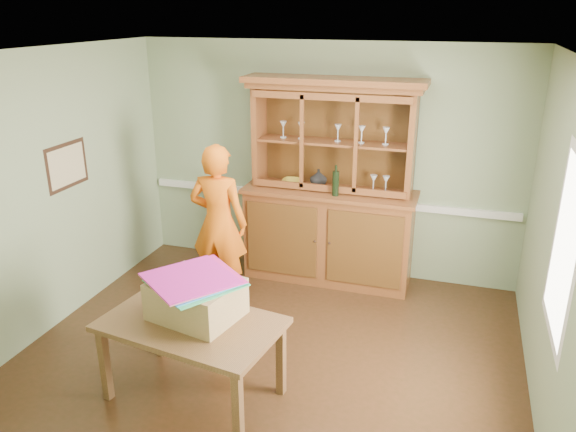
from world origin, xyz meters
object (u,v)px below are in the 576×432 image
(person, at_px, (219,223))
(china_hutch, at_px, (330,212))
(dining_table, at_px, (191,331))
(cardboard_box, at_px, (196,299))

(person, bearing_deg, china_hutch, -143.28)
(china_hutch, height_order, dining_table, china_hutch)
(dining_table, distance_m, cardboard_box, 0.26)
(china_hutch, relative_size, person, 1.35)
(china_hutch, relative_size, dining_table, 1.55)
(cardboard_box, distance_m, person, 1.64)
(china_hutch, distance_m, cardboard_box, 2.43)
(china_hutch, bearing_deg, dining_table, -101.92)
(china_hutch, bearing_deg, cardboard_box, -102.23)
(china_hutch, height_order, cardboard_box, china_hutch)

